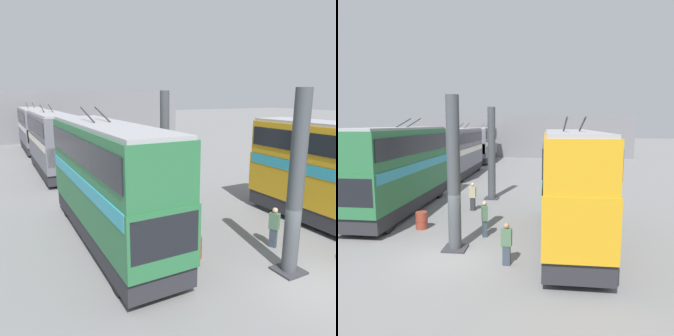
{
  "view_description": "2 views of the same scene",
  "coord_description": "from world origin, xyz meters",
  "views": [
    {
      "loc": [
        -6.71,
        9.33,
        6.54
      ],
      "look_at": [
        12.49,
        -0.96,
        1.65
      ],
      "focal_mm": 35.0,
      "sensor_mm": 36.0,
      "label": 1
    },
    {
      "loc": [
        -12.62,
        -3.94,
        5.56
      ],
      "look_at": [
        12.7,
        -0.88,
        2.12
      ],
      "focal_mm": 35.0,
      "sensor_mm": 36.0,
      "label": 2
    }
  ],
  "objects": [
    {
      "name": "support_column_far",
      "position": [
        11.12,
        0.0,
        3.27
      ],
      "size": [
        1.03,
        1.03,
        6.79
      ],
      "color": "#42474C",
      "rests_on": "ground_plane"
    },
    {
      "name": "bus_right_near",
      "position": [
        6.94,
        5.09,
        3.04
      ],
      "size": [
        11.27,
        2.54,
        5.97
      ],
      "color": "black",
      "rests_on": "ground_plane"
    },
    {
      "name": "person_aisle_midway",
      "position": [
        7.62,
        0.67,
        0.98
      ],
      "size": [
        0.28,
        0.44,
        1.83
      ],
      "rotation": [
        0.0,
        0.0,
        3.05
      ],
      "color": "#2D2D33",
      "rests_on": "ground_plane"
    },
    {
      "name": "bus_right_far",
      "position": [
        34.64,
        5.09,
        2.86
      ],
      "size": [
        9.81,
        2.54,
        5.65
      ],
      "color": "black",
      "rests_on": "ground_plane"
    },
    {
      "name": "ground_plane",
      "position": [
        0.0,
        0.0,
        0.0
      ],
      "size": [
        240.0,
        240.0,
        0.0
      ],
      "primitive_type": "plane",
      "color": "slate"
    },
    {
      "name": "person_aisle_foreground",
      "position": [
        2.83,
        -1.0,
        0.96
      ],
      "size": [
        0.48,
        0.39,
        1.81
      ],
      "rotation": [
        0.0,
        0.0,
        5.13
      ],
      "color": "#384251",
      "rests_on": "ground_plane"
    },
    {
      "name": "support_column_near",
      "position": [
        1.04,
        0.0,
        3.27
      ],
      "size": [
        1.03,
        1.03,
        6.79
      ],
      "color": "#42474C",
      "rests_on": "ground_plane"
    },
    {
      "name": "depot_back_wall",
      "position": [
        41.83,
        0.0,
        3.51
      ],
      "size": [
        0.5,
        36.0,
        7.02
      ],
      "color": "slate",
      "rests_on": "ground_plane"
    },
    {
      "name": "bus_right_mid",
      "position": [
        21.81,
        5.09,
        2.9
      ],
      "size": [
        10.9,
        2.54,
        5.72
      ],
      "color": "black",
      "rests_on": "ground_plane"
    },
    {
      "name": "oil_drum",
      "position": [
        3.65,
        2.57,
        0.46
      ],
      "size": [
        0.66,
        0.66,
        0.91
      ],
      "color": "#933828",
      "rests_on": "ground_plane"
    }
  ]
}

